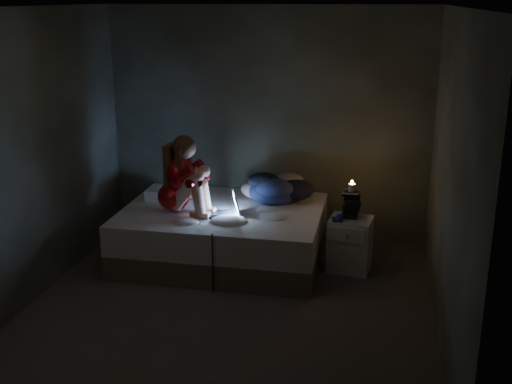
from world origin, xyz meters
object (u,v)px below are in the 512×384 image
(laptop, at_px, (223,204))
(phone, at_px, (337,220))
(woman, at_px, (173,174))
(candle, at_px, (352,190))
(nightstand, at_px, (350,244))
(bed, at_px, (223,234))

(laptop, distance_m, phone, 1.15)
(woman, bearing_deg, laptop, 7.92)
(laptop, xyz_separation_m, phone, (1.14, 0.08, -0.12))
(phone, bearing_deg, candle, 31.93)
(woman, height_order, laptop, woman)
(laptop, xyz_separation_m, candle, (1.27, 0.24, 0.16))
(laptop, relative_size, phone, 2.34)
(woman, distance_m, laptop, 0.58)
(phone, bearing_deg, nightstand, 16.80)
(laptop, bearing_deg, woman, 162.53)
(candle, xyz_separation_m, phone, (-0.13, -0.15, -0.28))
(nightstand, bearing_deg, laptop, -164.40)
(phone, bearing_deg, laptop, 166.44)
(nightstand, height_order, candle, candle)
(nightstand, xyz_separation_m, candle, (-0.01, 0.06, 0.56))
(woman, distance_m, candle, 1.80)
(bed, distance_m, phone, 1.23)
(nightstand, bearing_deg, phone, -137.79)
(woman, height_order, candle, woman)
(nightstand, distance_m, phone, 0.33)
(bed, relative_size, woman, 2.50)
(laptop, bearing_deg, nightstand, -11.46)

